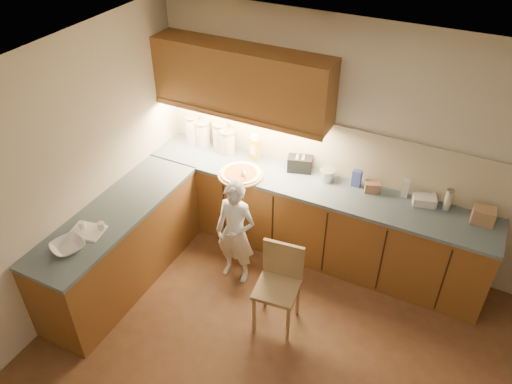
# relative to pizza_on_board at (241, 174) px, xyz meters

# --- Properties ---
(room) EXTENTS (4.54, 4.50, 2.62)m
(room) POSITION_rel_pizza_on_board_xyz_m (1.13, -1.49, 0.73)
(room) COLOR #55341D
(room) RESTS_ON ground
(l_counter) EXTENTS (3.77, 2.62, 0.92)m
(l_counter) POSITION_rel_pizza_on_board_xyz_m (0.20, -0.24, -0.48)
(l_counter) COLOR brown
(l_counter) RESTS_ON ground
(backsplash) EXTENTS (3.75, 0.02, 0.58)m
(backsplash) POSITION_rel_pizza_on_board_xyz_m (0.75, 0.50, 0.27)
(backsplash) COLOR beige
(backsplash) RESTS_ON l_counter
(upper_cabinets) EXTENTS (1.95, 0.36, 0.73)m
(upper_cabinets) POSITION_rel_pizza_on_board_xyz_m (-0.15, 0.33, 0.91)
(upper_cabinets) COLOR brown
(upper_cabinets) RESTS_ON ground
(pizza_on_board) EXTENTS (0.49, 0.49, 0.20)m
(pizza_on_board) POSITION_rel_pizza_on_board_xyz_m (0.00, 0.00, 0.00)
(pizza_on_board) COLOR tan
(pizza_on_board) RESTS_ON l_counter
(child) EXTENTS (0.44, 0.29, 1.20)m
(child) POSITION_rel_pizza_on_board_xyz_m (0.21, -0.52, -0.34)
(child) COLOR white
(child) RESTS_ON ground
(wooden_chair) EXTENTS (0.44, 0.44, 0.88)m
(wooden_chair) POSITION_rel_pizza_on_board_xyz_m (0.85, -0.84, -0.43)
(wooden_chair) COLOR tan
(wooden_chair) RESTS_ON ground
(mixing_bowl) EXTENTS (0.37, 0.37, 0.07)m
(mixing_bowl) POSITION_rel_pizza_on_board_xyz_m (-0.82, -1.70, 0.01)
(mixing_bowl) COLOR silver
(mixing_bowl) RESTS_ON l_counter
(canister_a) EXTENTS (0.17, 0.17, 0.34)m
(canister_a) POSITION_rel_pizza_on_board_xyz_m (-0.83, 0.37, 0.15)
(canister_a) COLOR white
(canister_a) RESTS_ON l_counter
(canister_b) EXTENTS (0.17, 0.17, 0.30)m
(canister_b) POSITION_rel_pizza_on_board_xyz_m (-0.69, 0.38, 0.13)
(canister_b) COLOR white
(canister_b) RESTS_ON l_counter
(canister_c) EXTENTS (0.18, 0.18, 0.33)m
(canister_c) POSITION_rel_pizza_on_board_xyz_m (-0.46, 0.38, 0.15)
(canister_c) COLOR beige
(canister_c) RESTS_ON l_counter
(canister_d) EXTENTS (0.17, 0.17, 0.28)m
(canister_d) POSITION_rel_pizza_on_board_xyz_m (-0.35, 0.35, 0.12)
(canister_d) COLOR silver
(canister_d) RESTS_ON l_counter
(oil_jug) EXTENTS (0.13, 0.11, 0.31)m
(oil_jug) POSITION_rel_pizza_on_board_xyz_m (-0.02, 0.36, 0.12)
(oil_jug) COLOR gold
(oil_jug) RESTS_ON l_counter
(toaster) EXTENTS (0.29, 0.22, 0.17)m
(toaster) POSITION_rel_pizza_on_board_xyz_m (0.52, 0.38, 0.06)
(toaster) COLOR black
(toaster) RESTS_ON l_counter
(steel_pot) EXTENTS (0.16, 0.16, 0.12)m
(steel_pot) POSITION_rel_pizza_on_board_xyz_m (0.85, 0.34, 0.04)
(steel_pot) COLOR #B3B3B8
(steel_pot) RESTS_ON l_counter
(blue_box) EXTENTS (0.09, 0.07, 0.18)m
(blue_box) POSITION_rel_pizza_on_board_xyz_m (1.16, 0.37, 0.07)
(blue_box) COLOR #374BA6
(blue_box) RESTS_ON l_counter
(card_box_a) EXTENTS (0.17, 0.15, 0.11)m
(card_box_a) POSITION_rel_pizza_on_board_xyz_m (1.33, 0.35, 0.03)
(card_box_a) COLOR #A8785A
(card_box_a) RESTS_ON l_counter
(white_bottle) EXTENTS (0.07, 0.07, 0.19)m
(white_bottle) POSITION_rel_pizza_on_board_xyz_m (1.65, 0.41, 0.08)
(white_bottle) COLOR silver
(white_bottle) RESTS_ON l_counter
(flat_pack) EXTENTS (0.26, 0.21, 0.09)m
(flat_pack) POSITION_rel_pizza_on_board_xyz_m (1.86, 0.37, 0.02)
(flat_pack) COLOR silver
(flat_pack) RESTS_ON l_counter
(tall_jar) EXTENTS (0.07, 0.07, 0.23)m
(tall_jar) POSITION_rel_pizza_on_board_xyz_m (2.07, 0.39, 0.09)
(tall_jar) COLOR beige
(tall_jar) RESTS_ON l_counter
(card_box_b) EXTENTS (0.21, 0.17, 0.16)m
(card_box_b) POSITION_rel_pizza_on_board_xyz_m (2.40, 0.33, 0.06)
(card_box_b) COLOR tan
(card_box_b) RESTS_ON l_counter
(dough_cloth) EXTENTS (0.33, 0.28, 0.02)m
(dough_cloth) POSITION_rel_pizza_on_board_xyz_m (-0.84, -1.45, -0.01)
(dough_cloth) COLOR white
(dough_cloth) RESTS_ON l_counter
(spice_jar_a) EXTENTS (0.08, 0.08, 0.08)m
(spice_jar_a) POSITION_rel_pizza_on_board_xyz_m (-0.91, -1.43, 0.02)
(spice_jar_a) COLOR white
(spice_jar_a) RESTS_ON l_counter
(spice_jar_b) EXTENTS (0.08, 0.08, 0.09)m
(spice_jar_b) POSITION_rel_pizza_on_board_xyz_m (-0.74, -1.36, 0.02)
(spice_jar_b) COLOR white
(spice_jar_b) RESTS_ON l_counter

